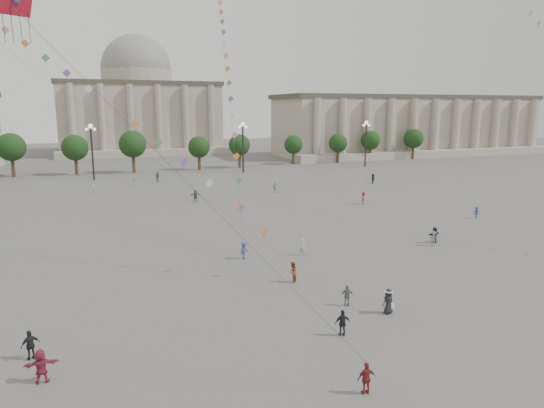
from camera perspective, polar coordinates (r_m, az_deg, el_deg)
name	(u,v)px	position (r m, az deg, el deg)	size (l,w,h in m)	color
ground	(340,305)	(35.13, 7.98, -11.65)	(360.00, 360.00, 0.00)	#4E4C49
hall_east	(410,125)	(152.31, 15.97, 8.89)	(84.00, 26.22, 17.20)	#A19787
hall_central	(139,106)	(158.24, -15.41, 11.10)	(48.30, 34.30, 35.50)	#A19787
tree_row	(165,146)	(107.72, -12.42, 6.63)	(137.12, 5.12, 8.00)	#38261C
lamp_post_mid_west	(91,141)	(98.43, -20.48, 6.92)	(2.00, 0.90, 10.65)	#262628
lamp_post_mid_east	(243,138)	(103.15, -3.45, 7.77)	(2.00, 0.90, 10.65)	#262628
lamp_post_far_east	(366,135)	(115.73, 11.00, 7.96)	(2.00, 0.90, 10.65)	#262628
person_crowd_0	(157,177)	(93.31, -13.33, 3.16)	(1.11, 0.46, 1.89)	#2C4863
person_crowd_3	(435,235)	(52.37, 18.58, -3.48)	(1.52, 0.48, 1.64)	black
person_crowd_4	(134,180)	(90.19, -15.94, 2.70)	(1.59, 0.51, 1.71)	silver
person_crowd_6	(433,239)	(51.16, 18.44, -3.87)	(0.99, 0.57, 1.53)	slate
person_crowd_7	(275,187)	(79.17, 0.38, 2.01)	(1.62, 0.52, 1.75)	beige
person_crowd_8	(363,198)	(70.48, 10.71, 0.67)	(1.16, 0.67, 1.79)	maroon
person_crowd_9	(373,179)	(90.42, 11.79, 2.94)	(1.66, 0.53, 1.79)	black
person_crowd_10	(94,190)	(81.38, -20.22, 1.58)	(0.65, 0.43, 1.79)	#B8B7B3
person_crowd_12	(196,195)	(72.24, -8.98, 1.00)	(1.68, 0.54, 1.81)	slate
person_crowd_13	(302,247)	(45.65, 3.58, -5.03)	(0.60, 0.39, 1.64)	#B5B5B1
person_crowd_14	(477,212)	(65.69, 22.92, -0.92)	(0.98, 0.57, 1.52)	#354378
tourist_0	(366,378)	(25.23, 11.06, -19.48)	(0.95, 0.39, 1.62)	maroon
tourist_1	(343,323)	(30.48, 8.32, -13.68)	(0.97, 0.40, 1.65)	black
tourist_2	(41,366)	(28.12, -25.53, -16.83)	(1.65, 0.52, 1.78)	maroon
tourist_3	(347,296)	(34.76, 8.84, -10.60)	(0.88, 0.37, 1.50)	#5E5E63
tourist_4	(31,345)	(30.66, -26.54, -14.61)	(0.99, 0.41, 1.70)	black
kite_flyer_0	(293,272)	(38.71, 2.44, -8.01)	(0.82, 0.64, 1.68)	brown
kite_flyer_1	(244,250)	(44.50, -3.30, -5.48)	(1.05, 0.60, 1.62)	#394381
hat_person	(388,301)	(34.04, 13.53, -11.00)	(0.93, 0.70, 1.73)	black
dragon_kite	(16,23)	(29.82, -27.87, 18.36)	(8.60, 6.44, 25.51)	#B21324
kite_train_west	(7,37)	(55.35, -28.75, 16.89)	(39.36, 38.96, 66.40)	#3F3F3F
kite_train_mid	(221,18)	(72.93, -5.99, 20.96)	(12.01, 53.43, 71.76)	#3F3F3F
kite_train_east	(534,24)	(69.10, 28.49, 18.10)	(13.14, 42.10, 60.17)	#3F3F3F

